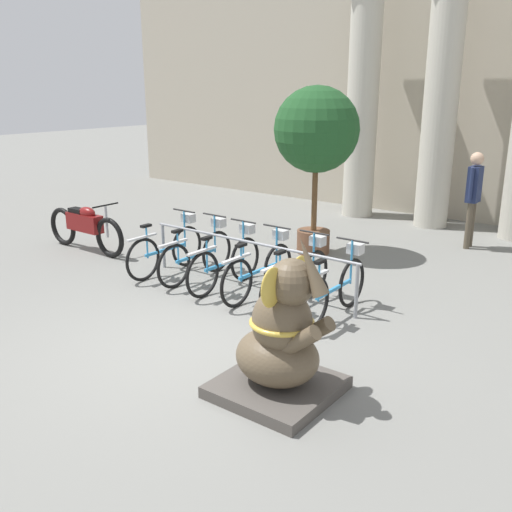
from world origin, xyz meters
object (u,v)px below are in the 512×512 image
object	(u,v)px
elephant_statue	(281,342)
bicycle_5	(335,288)
bicycle_0	(167,249)
motorcycle	(85,226)
bicycle_2	(226,262)
potted_tree	(316,135)
bicycle_3	(260,270)
person_pedestrian	(474,191)
bicycle_4	(297,278)
bicycle_1	(198,254)

from	to	relation	value
elephant_statue	bicycle_5	bearing A→B (deg)	105.59
bicycle_0	motorcycle	size ratio (longest dim) A/B	0.79
bicycle_2	potted_tree	world-z (taller)	potted_tree
bicycle_0	motorcycle	xyz separation A→B (m)	(-2.12, -0.03, 0.07)
bicycle_2	motorcycle	size ratio (longest dim) A/B	0.79
bicycle_2	elephant_statue	size ratio (longest dim) A/B	0.99
bicycle_3	motorcycle	distance (m)	3.99
bicycle_0	person_pedestrian	bearing A→B (deg)	52.70
motorcycle	person_pedestrian	world-z (taller)	person_pedestrian
bicycle_4	motorcycle	world-z (taller)	bicycle_4
elephant_statue	bicycle_3	bearing A→B (deg)	131.39
bicycle_1	person_pedestrian	bearing A→B (deg)	57.72
bicycle_5	elephant_statue	distance (m)	2.16
bicycle_2	motorcycle	distance (m)	3.37
elephant_statue	potted_tree	size ratio (longest dim) A/B	0.57
bicycle_1	bicycle_3	xyz separation A→B (m)	(1.25, -0.03, 0.00)
bicycle_3	potted_tree	world-z (taller)	potted_tree
bicycle_2	bicycle_3	world-z (taller)	same
bicycle_5	elephant_statue	size ratio (longest dim) A/B	0.99
elephant_statue	motorcycle	xyz separation A→B (m)	(-5.82, 2.02, -0.10)
bicycle_0	elephant_statue	xyz separation A→B (m)	(3.70, -2.05, 0.17)
bicycle_5	bicycle_4	bearing A→B (deg)	176.67
motorcycle	bicycle_1	bearing A→B (deg)	1.74
bicycle_5	bicycle_0	bearing A→B (deg)	-179.44
potted_tree	bicycle_4	bearing A→B (deg)	-62.94
bicycle_2	bicycle_4	bearing A→B (deg)	2.32
bicycle_4	person_pedestrian	world-z (taller)	person_pedestrian
motorcycle	person_pedestrian	size ratio (longest dim) A/B	1.18
bicycle_0	person_pedestrian	world-z (taller)	person_pedestrian
bicycle_2	bicycle_5	size ratio (longest dim) A/B	1.00
bicycle_3	person_pedestrian	world-z (taller)	person_pedestrian
elephant_statue	person_pedestrian	size ratio (longest dim) A/B	0.94
bicycle_0	person_pedestrian	distance (m)	5.73
bicycle_5	person_pedestrian	world-z (taller)	person_pedestrian
bicycle_0	bicycle_1	size ratio (longest dim) A/B	1.00
bicycle_0	bicycle_1	bearing A→B (deg)	5.16
bicycle_2	bicycle_3	bearing A→B (deg)	1.21
elephant_statue	person_pedestrian	distance (m)	6.59
bicycle_0	potted_tree	world-z (taller)	potted_tree
bicycle_0	motorcycle	distance (m)	2.12
bicycle_3	potted_tree	size ratio (longest dim) A/B	0.56
person_pedestrian	potted_tree	world-z (taller)	potted_tree
motorcycle	potted_tree	bearing A→B (deg)	36.10
motorcycle	bicycle_4	bearing A→B (deg)	1.16
bicycle_4	bicycle_3	bearing A→B (deg)	-176.56
bicycle_2	person_pedestrian	distance (m)	5.06
bicycle_2	person_pedestrian	world-z (taller)	person_pedestrian
bicycle_2	elephant_statue	xyz separation A→B (m)	(2.45, -2.06, 0.17)
bicycle_1	bicycle_5	xyz separation A→B (m)	(2.50, -0.03, 0.00)
bicycle_1	bicycle_4	xyz separation A→B (m)	(1.87, 0.01, 0.00)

